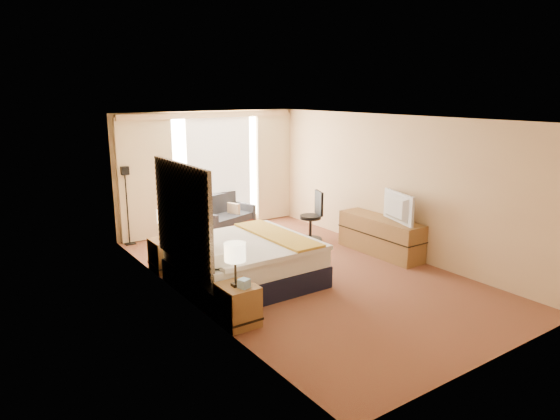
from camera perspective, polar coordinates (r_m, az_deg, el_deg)
floor at (r=8.58m, az=2.63°, el=-7.16°), size 4.20×7.00×0.02m
ceiling at (r=8.04m, az=2.84°, el=10.46°), size 4.20×7.00×0.02m
wall_back at (r=11.15m, az=-8.23°, el=4.45°), size 4.20×0.02×2.60m
wall_front at (r=5.91m, az=23.76°, el=-4.61°), size 4.20×0.02×2.60m
wall_left at (r=7.17m, az=-10.77°, el=-0.65°), size 0.02×7.00×2.60m
wall_right at (r=9.61m, az=12.77°, el=2.82°), size 0.02×7.00×2.60m
headboard at (r=7.37m, az=-11.11°, el=-0.45°), size 0.06×1.85×1.50m
nightstand_left at (r=6.71m, az=-4.83°, el=-10.74°), size 0.45×0.52×0.55m
nightstand_right at (r=8.83m, az=-12.96°, el=-5.01°), size 0.45×0.52×0.55m
media_dresser at (r=9.63m, az=11.39°, el=-2.90°), size 0.50×1.80×0.70m
window at (r=11.23m, az=-7.03°, el=4.66°), size 2.30×0.02×2.30m
curtains at (r=11.03m, az=-8.01°, el=4.94°), size 4.12×0.19×2.56m
bed at (r=8.01m, az=-4.07°, el=-5.90°), size 2.06×1.89×1.00m
loveseat at (r=11.01m, az=-6.41°, el=-1.11°), size 1.43×1.06×0.80m
floor_lamp at (r=10.31m, az=-17.19°, el=2.24°), size 0.20×0.20×1.58m
desk_chair at (r=10.32m, az=3.79°, el=-0.95°), size 0.51×0.50×1.02m
lamp_left at (r=6.41m, az=-5.17°, el=-4.92°), size 0.28×0.28×0.58m
lamp_right at (r=8.57m, az=-13.05°, el=-0.77°), size 0.25×0.25×0.53m
tissue_box at (r=6.49m, az=-4.14°, el=-8.37°), size 0.16×0.16×0.12m
telephone at (r=8.86m, az=-12.92°, el=-2.84°), size 0.17×0.14×0.07m
television at (r=9.21m, az=12.87°, el=0.29°), size 0.39×0.94×0.55m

